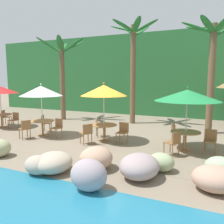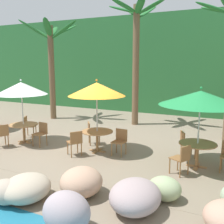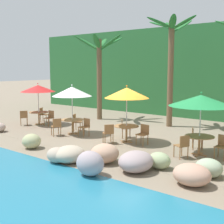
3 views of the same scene
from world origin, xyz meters
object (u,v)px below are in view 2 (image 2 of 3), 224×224
at_px(umbrella_white, 21,88).
at_px(chair_green_inland, 186,142).
at_px(chair_orange_left, 75,141).
at_px(chair_green_left, 182,158).
at_px(chair_white_seaward, 41,132).
at_px(umbrella_green, 201,98).
at_px(dining_table_green, 198,147).
at_px(chair_orange_inland, 92,131).
at_px(dining_table_orange, 97,134).
at_px(chair_orange_seaward, 120,140).
at_px(palm_tree_second, 136,43).
at_px(chair_white_left, 2,134).
at_px(dining_table_white, 24,127).
at_px(umbrella_orange, 97,89).
at_px(chair_white_inland, 28,125).
at_px(palm_tree_nearest, 51,53).

distance_m(umbrella_white, chair_green_inland, 6.30).
bearing_deg(chair_orange_left, chair_green_left, -0.72).
distance_m(chair_white_seaward, umbrella_green, 5.84).
bearing_deg(dining_table_green, chair_orange_inland, 171.18).
bearing_deg(dining_table_orange, chair_green_left, -14.31).
bearing_deg(chair_orange_left, chair_orange_seaward, 31.74).
bearing_deg(palm_tree_second, chair_white_left, -118.51).
bearing_deg(chair_green_inland, palm_tree_second, 130.05).
xyz_separation_m(umbrella_white, dining_table_orange, (3.09, 0.30, -1.52)).
bearing_deg(palm_tree_second, chair_orange_seaward, -75.58).
distance_m(dining_table_white, dining_table_orange, 3.11).
relative_size(chair_orange_seaward, chair_orange_left, 1.00).
relative_size(chair_white_left, chair_orange_seaward, 1.00).
height_order(umbrella_orange, chair_green_left, umbrella_orange).
distance_m(dining_table_orange, palm_tree_second, 5.70).
bearing_deg(umbrella_orange, dining_table_green, 0.29).
xyz_separation_m(dining_table_white, chair_green_inland, (6.00, 1.03, -0.10)).
distance_m(dining_table_orange, chair_green_left, 3.17).
bearing_deg(palm_tree_second, chair_white_inland, -128.20).
xyz_separation_m(umbrella_white, chair_white_left, (-0.28, -0.81, -1.62)).
distance_m(umbrella_white, dining_table_orange, 3.46).
relative_size(dining_table_orange, chair_green_left, 1.26).
bearing_deg(umbrella_orange, chair_green_inland, 14.16).
xyz_separation_m(dining_table_white, umbrella_orange, (3.09, 0.30, 1.58)).
bearing_deg(umbrella_orange, chair_white_seaward, -172.57).
bearing_deg(chair_white_left, umbrella_orange, 18.11).
distance_m(chair_white_left, umbrella_orange, 3.93).
bearing_deg(chair_green_left, umbrella_white, 175.48).
bearing_deg(dining_table_green, chair_white_seaward, -176.85).
bearing_deg(chair_orange_inland, palm_tree_second, 86.00).
relative_size(umbrella_green, chair_green_inland, 2.77).
xyz_separation_m(dining_table_white, chair_orange_left, (2.67, -0.44, -0.10)).
bearing_deg(dining_table_green, palm_tree_nearest, 154.60).
relative_size(dining_table_orange, chair_orange_seaward, 1.26).
xyz_separation_m(chair_white_seaward, palm_tree_second, (1.94, 4.84, 3.51)).
distance_m(dining_table_orange, chair_orange_inland, 0.86).
bearing_deg(dining_table_white, chair_white_seaward, 0.31).
distance_m(chair_white_left, umbrella_green, 7.02).
distance_m(chair_white_seaward, chair_green_left, 5.34).
relative_size(umbrella_orange, chair_orange_seaward, 2.92).
relative_size(umbrella_white, chair_orange_inland, 2.85).
bearing_deg(chair_white_seaward, dining_table_green, 3.15).
height_order(dining_table_orange, chair_orange_seaward, chair_orange_seaward).
distance_m(chair_white_seaward, dining_table_green, 5.62).
bearing_deg(chair_orange_left, palm_tree_second, 88.66).
bearing_deg(chair_white_seaward, palm_tree_second, 68.22).
relative_size(chair_orange_left, palm_tree_second, 0.15).
bearing_deg(chair_orange_inland, dining_table_orange, -47.46).
xyz_separation_m(dining_table_white, dining_table_orange, (3.09, 0.30, 0.00)).
distance_m(chair_orange_inland, chair_orange_left, 1.38).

